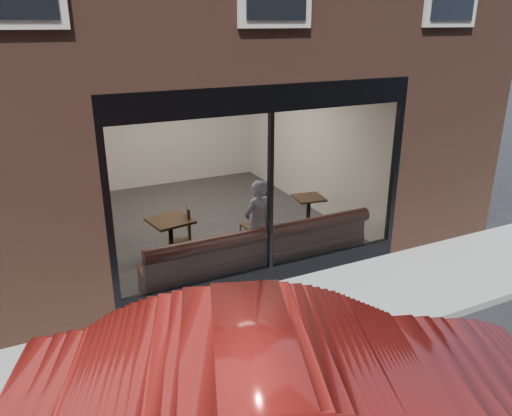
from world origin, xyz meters
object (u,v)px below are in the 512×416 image
cafe_table_left (170,221)px  banquette (259,260)px  cafe_chair_left (179,243)px  cafe_table_right (309,198)px  cafe_chair_right (253,226)px  person (257,224)px  parked_car (304,413)px

cafe_table_left → banquette: bearing=-45.2°
cafe_chair_left → cafe_table_left: bearing=39.8°
cafe_table_right → cafe_table_left: bearing=178.9°
cafe_table_left → cafe_chair_right: (1.73, 0.21, -0.50)m
person → parked_car: size_ratio=0.31×
cafe_table_right → parked_car: (-3.22, -5.05, 0.10)m
cafe_table_right → cafe_chair_right: size_ratio=1.50×
person → cafe_chair_right: (0.47, 1.16, -0.55)m
person → cafe_table_left: (-1.26, 0.94, -0.05)m
banquette → cafe_table_left: cafe_table_left is taller
cafe_table_left → cafe_table_right: 2.85m
cafe_table_left → cafe_chair_left: (0.17, 0.08, -0.50)m
cafe_table_right → cafe_chair_right: cafe_table_right is taller
cafe_table_right → cafe_chair_left: size_ratio=1.34×
cafe_chair_left → parked_car: size_ratio=0.08×
parked_car → person: bearing=-1.8°
cafe_chair_left → cafe_table_right: bearing=-167.7°
banquette → person: (0.09, 0.23, 0.56)m
person → cafe_chair_left: 1.59m
banquette → cafe_chair_right: banquette is taller
banquette → cafe_chair_left: bearing=128.4°
person → cafe_table_right: (1.59, 0.89, -0.05)m
person → cafe_chair_left: (-1.09, 1.02, -0.55)m
cafe_table_left → cafe_chair_left: 0.53m
cafe_chair_left → parked_car: (-0.53, -5.19, 0.60)m
cafe_chair_right → cafe_table_right: bearing=161.6°
person → parked_car: (-1.62, -4.16, 0.05)m
cafe_table_left → parked_car: (-0.36, -5.11, 0.10)m
banquette → parked_car: parked_car is taller
cafe_table_right → parked_car: parked_car is taller
cafe_table_right → cafe_chair_right: 1.26m
person → cafe_table_right: size_ratio=2.81×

